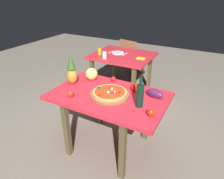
# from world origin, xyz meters

# --- Properties ---
(ground_plane) EXTENTS (10.00, 10.00, 0.00)m
(ground_plane) POSITION_xyz_m (0.00, 0.00, 0.00)
(ground_plane) COLOR gray
(display_table) EXTENTS (1.28, 0.81, 0.74)m
(display_table) POSITION_xyz_m (0.00, 0.00, 0.65)
(display_table) COLOR brown
(display_table) RESTS_ON ground_plane
(background_table) EXTENTS (1.03, 0.89, 0.74)m
(background_table) POSITION_xyz_m (-0.50, 1.38, 0.64)
(background_table) COLOR brown
(background_table) RESTS_ON ground_plane
(dining_chair) EXTENTS (0.48, 0.48, 0.85)m
(dining_chair) POSITION_xyz_m (-0.63, 2.05, 0.48)
(dining_chair) COLOR olive
(dining_chair) RESTS_ON ground_plane
(pizza_board) EXTENTS (0.43, 0.43, 0.02)m
(pizza_board) POSITION_xyz_m (0.02, -0.02, 0.76)
(pizza_board) COLOR olive
(pizza_board) RESTS_ON display_table
(pizza) EXTENTS (0.38, 0.38, 0.06)m
(pizza) POSITION_xyz_m (0.03, -0.02, 0.78)
(pizza) COLOR #DFA65A
(pizza) RESTS_ON pizza_board
(wine_bottle) EXTENTS (0.08, 0.08, 0.34)m
(wine_bottle) POSITION_xyz_m (0.39, -0.07, 0.87)
(wine_bottle) COLOR black
(wine_bottle) RESTS_ON display_table
(pineapple_left) EXTENTS (0.13, 0.13, 0.37)m
(pineapple_left) POSITION_xyz_m (-0.53, 0.04, 0.91)
(pineapple_left) COLOR #BF882F
(pineapple_left) RESTS_ON display_table
(melon) EXTENTS (0.16, 0.16, 0.16)m
(melon) POSITION_xyz_m (-0.38, 0.24, 0.82)
(melon) COLOR #F0E067
(melon) RESTS_ON display_table
(bell_pepper) EXTENTS (0.09, 0.09, 0.09)m
(bell_pepper) POSITION_xyz_m (0.22, 0.22, 0.79)
(bell_pepper) COLOR red
(bell_pepper) RESTS_ON display_table
(eggplant) EXTENTS (0.21, 0.12, 0.09)m
(eggplant) POSITION_xyz_m (0.47, 0.18, 0.79)
(eggplant) COLOR #4D1F4D
(eggplant) RESTS_ON display_table
(tomato_at_corner) EXTENTS (0.07, 0.07, 0.07)m
(tomato_at_corner) POSITION_xyz_m (0.55, -0.18, 0.78)
(tomato_at_corner) COLOR red
(tomato_at_corner) RESTS_ON display_table
(tomato_by_bottle) EXTENTS (0.07, 0.07, 0.07)m
(tomato_by_bottle) POSITION_xyz_m (-0.34, -0.24, 0.78)
(tomato_by_bottle) COLOR red
(tomato_by_bottle) RESTS_ON display_table
(tomato_beside_pepper) EXTENTS (0.06, 0.06, 0.06)m
(tomato_beside_pepper) POSITION_xyz_m (-0.12, 0.33, 0.78)
(tomato_beside_pepper) COLOR red
(tomato_beside_pepper) RESTS_ON display_table
(drinking_glass_juice) EXTENTS (0.07, 0.07, 0.11)m
(drinking_glass_juice) POSITION_xyz_m (-0.85, 1.20, 0.80)
(drinking_glass_juice) COLOR #EFA519
(drinking_glass_juice) RESTS_ON background_table
(drinking_glass_water) EXTENTS (0.07, 0.07, 0.12)m
(drinking_glass_water) POSITION_xyz_m (-0.66, 1.04, 0.80)
(drinking_glass_water) COLOR silver
(drinking_glass_water) RESTS_ON background_table
(dinner_plate) EXTENTS (0.22, 0.22, 0.02)m
(dinner_plate) POSITION_xyz_m (-0.60, 1.41, 0.75)
(dinner_plate) COLOR white
(dinner_plate) RESTS_ON background_table
(fork_utensil) EXTENTS (0.03, 0.18, 0.01)m
(fork_utensil) POSITION_xyz_m (-0.74, 1.41, 0.75)
(fork_utensil) COLOR silver
(fork_utensil) RESTS_ON background_table
(knife_utensil) EXTENTS (0.02, 0.18, 0.01)m
(knife_utensil) POSITION_xyz_m (-0.46, 1.41, 0.75)
(knife_utensil) COLOR silver
(knife_utensil) RESTS_ON background_table
(napkin_folded) EXTENTS (0.15, 0.13, 0.01)m
(napkin_folded) POSITION_xyz_m (-0.13, 1.33, 0.75)
(napkin_folded) COLOR yellow
(napkin_folded) RESTS_ON background_table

